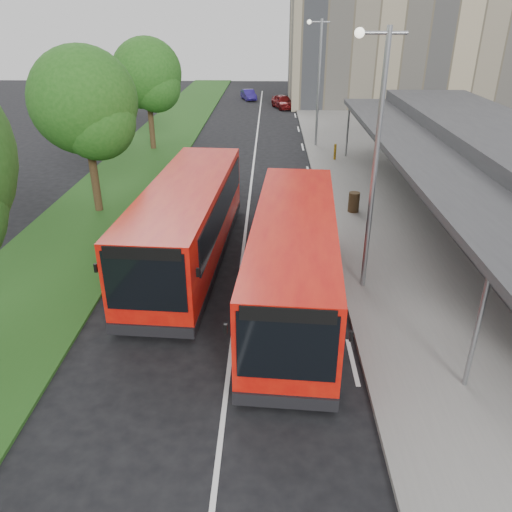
{
  "coord_description": "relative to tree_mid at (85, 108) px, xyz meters",
  "views": [
    {
      "loc": [
        1.01,
        -12.86,
        8.41
      ],
      "look_at": [
        0.61,
        1.34,
        1.5
      ],
      "focal_mm": 35.0,
      "sensor_mm": 36.0,
      "label": 1
    }
  ],
  "objects": [
    {
      "name": "kerb_dashes",
      "position": [
        10.31,
        9.95,
        -4.75
      ],
      "size": [
        0.12,
        56.0,
        0.01
      ],
      "color": "silver",
      "rests_on": "ground"
    },
    {
      "name": "lamp_post_far",
      "position": [
        11.13,
        12.95,
        -0.04
      ],
      "size": [
        1.44,
        0.28,
        8.0
      ],
      "color": "gray",
      "rests_on": "pavement"
    },
    {
      "name": "bus_main",
      "position": [
        8.8,
        -7.93,
        -3.25
      ],
      "size": [
        3.35,
        10.53,
        2.94
      ],
      "rotation": [
        0.0,
        0.0,
        -0.07
      ],
      "color": "red",
      "rests_on": "ground"
    },
    {
      "name": "tree_mid",
      "position": [
        0.0,
        0.0,
        0.0
      ],
      "size": [
        4.59,
        4.59,
        7.37
      ],
      "color": "#352415",
      "rests_on": "ground"
    },
    {
      "name": "station_building",
      "position": [
        17.87,
        -1.05,
        -2.71
      ],
      "size": [
        7.7,
        26.0,
        4.0
      ],
      "color": "#313134",
      "rests_on": "ground"
    },
    {
      "name": "bus_second",
      "position": [
        5.05,
        -5.07,
        -3.21
      ],
      "size": [
        3.37,
        10.78,
        3.01
      ],
      "rotation": [
        0.0,
        0.0,
        -0.06
      ],
      "color": "red",
      "rests_on": "ground"
    },
    {
      "name": "car_near",
      "position": [
        9.25,
        28.77,
        -4.11
      ],
      "size": [
        2.57,
        4.08,
        1.29
      ],
      "primitive_type": "imported",
      "rotation": [
        0.0,
        0.0,
        0.3
      ],
      "color": "#630E0F",
      "rests_on": "ground"
    },
    {
      "name": "lane_centre_line",
      "position": [
        7.01,
        5.95,
        -4.75
      ],
      "size": [
        0.12,
        70.0,
        0.01
      ],
      "primitive_type": "cube",
      "color": "silver",
      "rests_on": "ground"
    },
    {
      "name": "pavement",
      "position": [
        13.01,
        10.95,
        -4.68
      ],
      "size": [
        5.0,
        80.0,
        0.15
      ],
      "primitive_type": "cube",
      "color": "slate",
      "rests_on": "ground"
    },
    {
      "name": "litter_bin",
      "position": [
        11.92,
        -0.07,
        -4.15
      ],
      "size": [
        0.58,
        0.58,
        0.91
      ],
      "primitive_type": "cylinder",
      "rotation": [
        0.0,
        0.0,
        -0.16
      ],
      "color": "#3D2C19",
      "rests_on": "pavement"
    },
    {
      "name": "office_block",
      "position": [
        21.01,
        32.95,
        4.25
      ],
      "size": [
        22.0,
        12.0,
        18.0
      ],
      "primitive_type": "cube",
      "color": "tan",
      "rests_on": "ground"
    },
    {
      "name": "tree_far",
      "position": [
        0.0,
        12.0,
        -0.1
      ],
      "size": [
        4.5,
        4.5,
        7.21
      ],
      "color": "#352415",
      "rests_on": "ground"
    },
    {
      "name": "car_far",
      "position": [
        5.65,
        34.1,
        -4.22
      ],
      "size": [
        1.98,
        3.45,
        1.07
      ],
      "primitive_type": "imported",
      "rotation": [
        0.0,
        0.0,
        0.27
      ],
      "color": "navy",
      "rests_on": "ground"
    },
    {
      "name": "grass_verge",
      "position": [
        0.01,
        10.95,
        -4.7
      ],
      "size": [
        5.0,
        80.0,
        0.1
      ],
      "primitive_type": "cube",
      "color": "#214E19",
      "rests_on": "ground"
    },
    {
      "name": "bollard",
      "position": [
        12.1,
        9.13,
        -4.12
      ],
      "size": [
        0.2,
        0.2,
        0.96
      ],
      "primitive_type": "cylinder",
      "rotation": [
        0.0,
        0.0,
        0.33
      ],
      "color": "#FFB00D",
      "rests_on": "pavement"
    },
    {
      "name": "lamp_post_near",
      "position": [
        11.13,
        -7.05,
        -0.04
      ],
      "size": [
        1.44,
        0.28,
        8.0
      ],
      "color": "gray",
      "rests_on": "pavement"
    },
    {
      "name": "ground",
      "position": [
        7.01,
        -9.05,
        -4.75
      ],
      "size": [
        120.0,
        120.0,
        0.0
      ],
      "primitive_type": "plane",
      "color": "black",
      "rests_on": "ground"
    }
  ]
}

